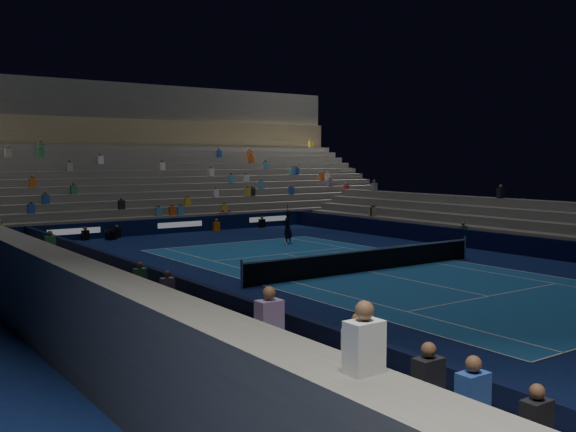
% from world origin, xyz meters
% --- Properties ---
extents(ground, '(90.00, 90.00, 0.00)m').
position_xyz_m(ground, '(0.00, 0.00, 0.00)').
color(ground, '#0C1948').
rests_on(ground, ground).
extents(court_surface, '(10.97, 23.77, 0.01)m').
position_xyz_m(court_surface, '(0.00, 0.00, 0.01)').
color(court_surface, '#1B5897').
rests_on(court_surface, ground).
extents(sponsor_barrier_far, '(44.00, 0.25, 1.00)m').
position_xyz_m(sponsor_barrier_far, '(0.00, 18.50, 0.50)').
color(sponsor_barrier_far, '#081233').
rests_on(sponsor_barrier_far, ground).
extents(sponsor_barrier_east, '(0.25, 37.00, 1.00)m').
position_xyz_m(sponsor_barrier_east, '(9.70, 0.00, 0.50)').
color(sponsor_barrier_east, black).
rests_on(sponsor_barrier_east, ground).
extents(sponsor_barrier_west, '(0.25, 37.00, 1.00)m').
position_xyz_m(sponsor_barrier_west, '(-9.70, 0.00, 0.50)').
color(sponsor_barrier_west, black).
rests_on(sponsor_barrier_west, ground).
extents(grandstand_main, '(44.00, 15.20, 11.20)m').
position_xyz_m(grandstand_main, '(0.00, 27.90, 3.38)').
color(grandstand_main, '#61605C').
rests_on(grandstand_main, ground).
extents(grandstand_east, '(5.00, 37.00, 2.50)m').
position_xyz_m(grandstand_east, '(13.17, 0.00, 0.92)').
color(grandstand_east, slate).
rests_on(grandstand_east, ground).
extents(grandstand_west, '(5.00, 37.00, 2.50)m').
position_xyz_m(grandstand_west, '(-13.17, 0.00, 0.92)').
color(grandstand_west, '#61615C').
rests_on(grandstand_west, ground).
extents(tennis_net, '(12.90, 0.10, 1.10)m').
position_xyz_m(tennis_net, '(0.00, 0.00, 0.50)').
color(tennis_net, '#B2B2B7').
rests_on(tennis_net, ground).
extents(tennis_player, '(0.84, 0.72, 1.95)m').
position_xyz_m(tennis_player, '(2.41, 9.45, 0.98)').
color(tennis_player, black).
rests_on(tennis_player, ground).
extents(broadcast_camera, '(0.56, 0.97, 0.62)m').
position_xyz_m(broadcast_camera, '(-5.09, 17.39, 0.32)').
color(broadcast_camera, black).
rests_on(broadcast_camera, ground).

